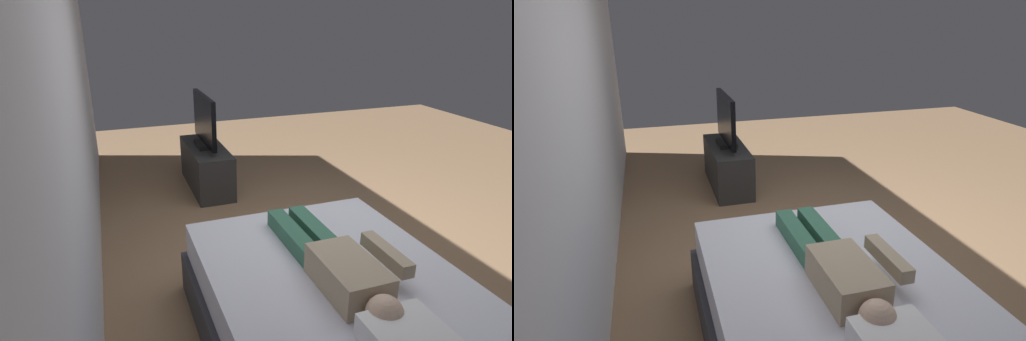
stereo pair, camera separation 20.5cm
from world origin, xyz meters
TOP-DOWN VIEW (x-y plane):
  - ground_plane at (0.00, 0.00)m, footprint 10.00×10.00m
  - back_wall at (0.40, 1.83)m, footprint 6.40×0.10m
  - bed at (-0.91, 0.47)m, footprint 1.95×1.48m
  - person at (-0.88, 0.47)m, footprint 1.26×0.46m
  - remote at (-0.73, 0.07)m, footprint 0.15×0.04m
  - tv_stand at (1.92, 0.58)m, footprint 1.10×0.40m
  - tv at (1.92, 0.58)m, footprint 0.88×0.20m

SIDE VIEW (x-z plane):
  - ground_plane at x=0.00m, z-range 0.00..0.00m
  - tv_stand at x=1.92m, z-range 0.00..0.50m
  - bed at x=-0.91m, z-range -0.01..0.53m
  - remote at x=-0.73m, z-range 0.54..0.56m
  - person at x=-0.88m, z-range 0.53..0.71m
  - tv at x=1.92m, z-range 0.49..1.08m
  - back_wall at x=0.40m, z-range 0.00..2.80m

